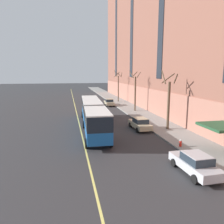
% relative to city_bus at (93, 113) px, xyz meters
% --- Properties ---
extents(ground_plane, '(260.00, 260.00, 0.00)m').
position_rel_city_bus_xyz_m(ground_plane, '(0.76, -2.01, -2.03)').
color(ground_plane, '#303033').
extents(sidewalk, '(4.85, 160.00, 0.15)m').
position_rel_city_bus_xyz_m(sidewalk, '(9.48, 0.99, -1.95)').
color(sidewalk, gray).
rests_on(sidewalk, ground).
extents(city_bus, '(3.43, 18.48, 3.48)m').
position_rel_city_bus_xyz_m(city_bus, '(0.00, 0.00, 0.00)').
color(city_bus, '#19569E').
rests_on(city_bus, ground).
extents(parked_car_champagne_0, '(2.06, 4.64, 1.56)m').
position_rel_city_bus_xyz_m(parked_car_champagne_0, '(5.86, 19.39, -1.24)').
color(parked_car_champagne_0, '#BCAD89').
rests_on(parked_car_champagne_0, ground).
extents(parked_car_champagne_2, '(2.06, 4.68, 1.56)m').
position_rel_city_bus_xyz_m(parked_car_champagne_2, '(5.92, -1.88, -1.24)').
color(parked_car_champagne_2, '#BCAD89').
rests_on(parked_car_champagne_2, ground).
extents(parked_car_silver_3, '(2.09, 4.57, 1.56)m').
position_rel_city_bus_xyz_m(parked_car_silver_3, '(5.78, -14.80, -1.24)').
color(parked_car_silver_3, '#B7B7BC').
rests_on(parked_car_silver_3, ground).
extents(street_tree_mid_block, '(1.93, 1.98, 7.47)m').
position_rel_city_bus_xyz_m(street_tree_mid_block, '(9.37, -2.77, 1.75)').
color(street_tree_mid_block, brown).
rests_on(street_tree_mid_block, sidewalk).
extents(street_tree_far_uptown, '(1.86, 1.81, 7.52)m').
position_rel_city_bus_xyz_m(street_tree_far_uptown, '(9.35, 11.30, 1.86)').
color(street_tree_far_uptown, brown).
rests_on(street_tree_far_uptown, sidewalk).
extents(street_tree_far_downtown, '(1.96, 1.89, 7.79)m').
position_rel_city_bus_xyz_m(street_tree_far_downtown, '(9.36, 25.36, 2.01)').
color(street_tree_far_downtown, brown).
rests_on(street_tree_far_downtown, sidewalk).
extents(fire_hydrant, '(0.42, 0.24, 0.72)m').
position_rel_city_bus_xyz_m(fire_hydrant, '(7.55, -9.48, -1.53)').
color(fire_hydrant, red).
rests_on(fire_hydrant, sidewalk).
extents(lane_centerline, '(0.16, 140.00, 0.01)m').
position_rel_city_bus_xyz_m(lane_centerline, '(-1.70, 0.99, -2.02)').
color(lane_centerline, '#E0D66B').
rests_on(lane_centerline, ground).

